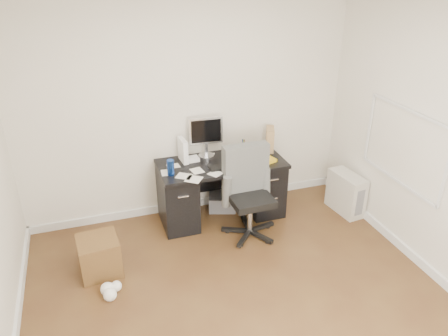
{
  "coord_description": "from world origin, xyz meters",
  "views": [
    {
      "loc": [
        -1.15,
        -2.8,
        2.98
      ],
      "look_at": [
        0.18,
        1.2,
        0.9
      ],
      "focal_mm": 35.0,
      "sensor_mm": 36.0,
      "label": 1
    }
  ],
  "objects_px": {
    "keyboard": "(226,166)",
    "pc_tower": "(346,193)",
    "office_chair": "(251,194)",
    "wicker_basket": "(99,256)",
    "desk": "(221,188)",
    "lcd_monitor": "(206,137)"
  },
  "relations": [
    {
      "from": "keyboard",
      "to": "pc_tower",
      "type": "distance_m",
      "value": 1.62
    },
    {
      "from": "office_chair",
      "to": "pc_tower",
      "type": "bearing_deg",
      "value": 3.09
    },
    {
      "from": "wicker_basket",
      "to": "keyboard",
      "type": "bearing_deg",
      "value": 17.3
    },
    {
      "from": "desk",
      "to": "pc_tower",
      "type": "xyz_separation_m",
      "value": [
        1.54,
        -0.38,
        -0.14
      ]
    },
    {
      "from": "desk",
      "to": "pc_tower",
      "type": "bearing_deg",
      "value": -13.97
    },
    {
      "from": "desk",
      "to": "office_chair",
      "type": "distance_m",
      "value": 0.53
    },
    {
      "from": "wicker_basket",
      "to": "office_chair",
      "type": "bearing_deg",
      "value": 4.71
    },
    {
      "from": "lcd_monitor",
      "to": "office_chair",
      "type": "xyz_separation_m",
      "value": [
        0.31,
        -0.7,
        -0.47
      ]
    },
    {
      "from": "lcd_monitor",
      "to": "desk",
      "type": "bearing_deg",
      "value": -56.25
    },
    {
      "from": "pc_tower",
      "to": "wicker_basket",
      "type": "relative_size",
      "value": 1.3
    },
    {
      "from": "desk",
      "to": "office_chair",
      "type": "bearing_deg",
      "value": -68.36
    },
    {
      "from": "keyboard",
      "to": "office_chair",
      "type": "relative_size",
      "value": 0.38
    },
    {
      "from": "lcd_monitor",
      "to": "pc_tower",
      "type": "relative_size",
      "value": 0.99
    },
    {
      "from": "desk",
      "to": "keyboard",
      "type": "distance_m",
      "value": 0.39
    },
    {
      "from": "desk",
      "to": "keyboard",
      "type": "xyz_separation_m",
      "value": [
        0.01,
        -0.14,
        0.36
      ]
    },
    {
      "from": "desk",
      "to": "wicker_basket",
      "type": "distance_m",
      "value": 1.66
    },
    {
      "from": "office_chair",
      "to": "pc_tower",
      "type": "height_order",
      "value": "office_chair"
    },
    {
      "from": "desk",
      "to": "lcd_monitor",
      "type": "relative_size",
      "value": 2.92
    },
    {
      "from": "keyboard",
      "to": "pc_tower",
      "type": "bearing_deg",
      "value": -10.61
    },
    {
      "from": "pc_tower",
      "to": "wicker_basket",
      "type": "height_order",
      "value": "pc_tower"
    },
    {
      "from": "keyboard",
      "to": "lcd_monitor",
      "type": "bearing_deg",
      "value": 108.47
    },
    {
      "from": "pc_tower",
      "to": "wicker_basket",
      "type": "distance_m",
      "value": 3.07
    }
  ]
}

